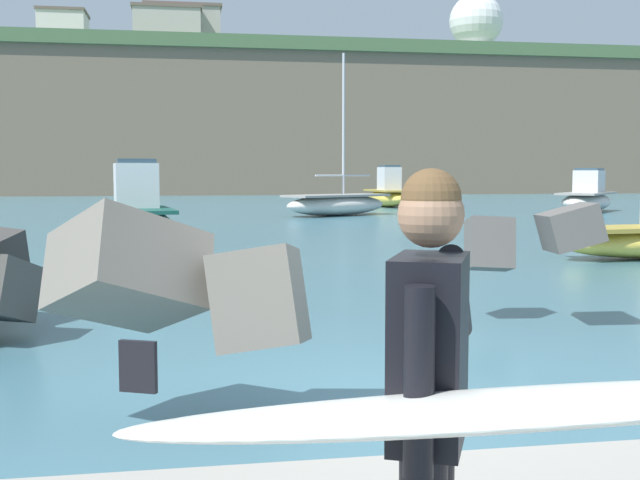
{
  "coord_description": "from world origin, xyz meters",
  "views": [
    {
      "loc": [
        -1.66,
        -6.48,
        2.0
      ],
      "look_at": [
        -0.45,
        0.5,
        1.4
      ],
      "focal_mm": 44.53,
      "sensor_mm": 36.0,
      "label": 1
    }
  ],
  "objects_px": {
    "boat_mid_right": "(587,198)",
    "station_building_east": "(183,32)",
    "station_building_central": "(167,30)",
    "radar_dome": "(476,31)",
    "surfer_with_board": "(436,410)",
    "station_building_west": "(64,40)",
    "boat_mid_centre": "(337,204)",
    "boat_near_left": "(387,194)",
    "boat_far_left": "(137,218)"
  },
  "relations": [
    {
      "from": "radar_dome",
      "to": "station_building_east",
      "type": "height_order",
      "value": "radar_dome"
    },
    {
      "from": "radar_dome",
      "to": "station_building_central",
      "type": "height_order",
      "value": "radar_dome"
    },
    {
      "from": "boat_mid_right",
      "to": "boat_far_left",
      "type": "xyz_separation_m",
      "value": [
        -21.81,
        -15.42,
        0.04
      ]
    },
    {
      "from": "boat_near_left",
      "to": "radar_dome",
      "type": "distance_m",
      "value": 58.7
    },
    {
      "from": "station_building_east",
      "to": "radar_dome",
      "type": "bearing_deg",
      "value": 15.61
    },
    {
      "from": "boat_far_left",
      "to": "station_building_central",
      "type": "distance_m",
      "value": 62.05
    },
    {
      "from": "boat_mid_right",
      "to": "station_building_east",
      "type": "height_order",
      "value": "station_building_east"
    },
    {
      "from": "boat_near_left",
      "to": "boat_far_left",
      "type": "height_order",
      "value": "boat_near_left"
    },
    {
      "from": "station_building_central",
      "to": "station_building_west",
      "type": "bearing_deg",
      "value": 128.7
    },
    {
      "from": "boat_near_left",
      "to": "station_building_east",
      "type": "distance_m",
      "value": 44.55
    },
    {
      "from": "surfer_with_board",
      "to": "station_building_east",
      "type": "xyz_separation_m",
      "value": [
        -0.48,
        83.32,
        15.44
      ]
    },
    {
      "from": "boat_mid_centre",
      "to": "station_building_central",
      "type": "bearing_deg",
      "value": 100.37
    },
    {
      "from": "boat_mid_right",
      "to": "radar_dome",
      "type": "height_order",
      "value": "radar_dome"
    },
    {
      "from": "station_building_west",
      "to": "surfer_with_board",
      "type": "bearing_deg",
      "value": -81.57
    },
    {
      "from": "station_building_east",
      "to": "boat_near_left",
      "type": "bearing_deg",
      "value": -73.64
    },
    {
      "from": "boat_mid_right",
      "to": "boat_mid_centre",
      "type": "bearing_deg",
      "value": -174.28
    },
    {
      "from": "radar_dome",
      "to": "station_building_west",
      "type": "bearing_deg",
      "value": 177.64
    },
    {
      "from": "boat_mid_right",
      "to": "station_building_central",
      "type": "xyz_separation_m",
      "value": [
        -21.85,
        44.63,
        15.65
      ]
    },
    {
      "from": "station_building_east",
      "to": "boat_mid_right",
      "type": "bearing_deg",
      "value": -66.92
    },
    {
      "from": "boat_near_left",
      "to": "boat_mid_right",
      "type": "xyz_separation_m",
      "value": [
        8.58,
        -7.73,
        -0.05
      ]
    },
    {
      "from": "surfer_with_board",
      "to": "station_building_west",
      "type": "xyz_separation_m",
      "value": [
        -14.14,
        95.43,
        16.2
      ]
    },
    {
      "from": "radar_dome",
      "to": "station_building_central",
      "type": "relative_size",
      "value": 1.44
    },
    {
      "from": "station_building_west",
      "to": "station_building_central",
      "type": "relative_size",
      "value": 0.94
    },
    {
      "from": "boat_mid_centre",
      "to": "station_building_west",
      "type": "relative_size",
      "value": 1.17
    },
    {
      "from": "boat_mid_right",
      "to": "station_building_east",
      "type": "bearing_deg",
      "value": 113.08
    },
    {
      "from": "surfer_with_board",
      "to": "station_building_west",
      "type": "relative_size",
      "value": 0.32
    },
    {
      "from": "boat_near_left",
      "to": "station_building_west",
      "type": "bearing_deg",
      "value": 116.01
    },
    {
      "from": "surfer_with_board",
      "to": "boat_mid_right",
      "type": "relative_size",
      "value": 0.38
    },
    {
      "from": "boat_near_left",
      "to": "boat_mid_centre",
      "type": "distance_m",
      "value": 10.3
    },
    {
      "from": "surfer_with_board",
      "to": "boat_mid_right",
      "type": "distance_m",
      "value": 40.82
    },
    {
      "from": "surfer_with_board",
      "to": "station_building_east",
      "type": "height_order",
      "value": "station_building_east"
    },
    {
      "from": "station_building_central",
      "to": "boat_mid_right",
      "type": "bearing_deg",
      "value": -63.92
    },
    {
      "from": "boat_mid_centre",
      "to": "boat_mid_right",
      "type": "bearing_deg",
      "value": 5.72
    },
    {
      "from": "boat_near_left",
      "to": "boat_far_left",
      "type": "distance_m",
      "value": 26.67
    },
    {
      "from": "boat_mid_centre",
      "to": "station_building_west",
      "type": "distance_m",
      "value": 66.63
    },
    {
      "from": "station_building_central",
      "to": "radar_dome",
      "type": "bearing_deg",
      "value": 19.18
    },
    {
      "from": "radar_dome",
      "to": "station_building_west",
      "type": "height_order",
      "value": "radar_dome"
    },
    {
      "from": "boat_mid_right",
      "to": "boat_far_left",
      "type": "bearing_deg",
      "value": -144.74
    },
    {
      "from": "boat_mid_right",
      "to": "station_building_east",
      "type": "relative_size",
      "value": 0.68
    },
    {
      "from": "boat_far_left",
      "to": "station_building_central",
      "type": "relative_size",
      "value": 0.64
    },
    {
      "from": "radar_dome",
      "to": "station_building_east",
      "type": "bearing_deg",
      "value": -164.39
    },
    {
      "from": "boat_far_left",
      "to": "station_building_central",
      "type": "xyz_separation_m",
      "value": [
        -0.04,
        60.06,
        15.61
      ]
    },
    {
      "from": "station_building_west",
      "to": "station_building_central",
      "type": "xyz_separation_m",
      "value": [
        12.11,
        -15.11,
        -1.11
      ]
    },
    {
      "from": "boat_near_left",
      "to": "station_building_central",
      "type": "bearing_deg",
      "value": 109.77
    },
    {
      "from": "surfer_with_board",
      "to": "boat_far_left",
      "type": "relative_size",
      "value": 0.46
    },
    {
      "from": "boat_near_left",
      "to": "station_building_west",
      "type": "relative_size",
      "value": 0.81
    },
    {
      "from": "station_building_east",
      "to": "boat_far_left",
      "type": "bearing_deg",
      "value": -91.38
    },
    {
      "from": "boat_mid_right",
      "to": "boat_far_left",
      "type": "distance_m",
      "value": 26.71
    },
    {
      "from": "radar_dome",
      "to": "station_building_west",
      "type": "xyz_separation_m",
      "value": [
        -49.69,
        2.05,
        -2.19
      ]
    },
    {
      "from": "surfer_with_board",
      "to": "station_building_east",
      "type": "relative_size",
      "value": 0.26
    }
  ]
}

